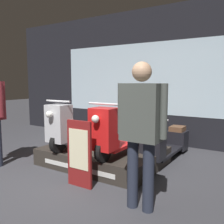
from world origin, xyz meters
TOP-DOWN VIEW (x-y plane):
  - ground_plane at (0.00, 0.00)m, footprint 30.00×30.00m
  - shop_wall_back at (0.00, 3.39)m, footprint 8.58×0.09m
  - display_platform at (0.13, 1.39)m, footprint 2.02×1.48m
  - scooter_display_left at (-0.33, 1.35)m, footprint 0.52×1.75m
  - scooter_display_right at (0.58, 1.35)m, footprint 0.52×1.75m
  - scooter_backrow_0 at (-1.09, 2.16)m, footprint 0.52×1.75m
  - scooter_backrow_1 at (-0.04, 2.16)m, footprint 0.52×1.75m
  - scooter_backrow_2 at (1.01, 2.16)m, footprint 0.52×1.75m
  - person_right_browsing at (1.41, 0.27)m, footprint 0.60×0.25m
  - price_sign_board at (0.41, 0.37)m, footprint 0.41×0.04m

SIDE VIEW (x-z plane):
  - ground_plane at x=0.00m, z-range 0.00..0.00m
  - display_platform at x=0.13m, z-range 0.00..0.29m
  - scooter_backrow_0 at x=-1.09m, z-range -0.10..0.79m
  - scooter_backrow_1 at x=-0.04m, z-range -0.10..0.79m
  - scooter_backrow_2 at x=1.01m, z-range -0.10..0.79m
  - price_sign_board at x=0.41m, z-range 0.01..0.95m
  - scooter_display_left at x=-0.33m, z-range 0.20..1.08m
  - scooter_display_right at x=0.58m, z-range 0.20..1.08m
  - person_right_browsing at x=1.41m, z-range 0.16..1.86m
  - shop_wall_back at x=0.00m, z-range 0.00..3.20m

